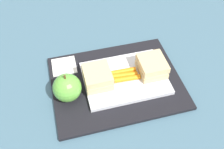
{
  "coord_description": "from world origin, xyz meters",
  "views": [
    {
      "loc": [
        0.13,
        0.45,
        0.58
      ],
      "look_at": [
        0.01,
        0.0,
        0.04
      ],
      "focal_mm": 41.57,
      "sensor_mm": 36.0,
      "label": 1
    }
  ],
  "objects_px": {
    "sandwich_half_right": "(97,77)",
    "apple": "(67,88)",
    "paper_napkin": "(64,66)",
    "food_tray": "(125,78)",
    "sandwich_half_left": "(152,66)",
    "carrot_sticks_bundle": "(125,75)"
  },
  "relations": [
    {
      "from": "sandwich_half_left",
      "to": "paper_napkin",
      "type": "height_order",
      "value": "sandwich_half_left"
    },
    {
      "from": "carrot_sticks_bundle",
      "to": "sandwich_half_left",
      "type": "bearing_deg",
      "value": 179.78
    },
    {
      "from": "sandwich_half_right",
      "to": "apple",
      "type": "xyz_separation_m",
      "value": [
        0.08,
        0.02,
        0.0
      ]
    },
    {
      "from": "sandwich_half_right",
      "to": "carrot_sticks_bundle",
      "type": "distance_m",
      "value": 0.08
    },
    {
      "from": "sandwich_half_left",
      "to": "apple",
      "type": "xyz_separation_m",
      "value": [
        0.24,
        0.02,
        0.0
      ]
    },
    {
      "from": "carrot_sticks_bundle",
      "to": "food_tray",
      "type": "bearing_deg",
      "value": 141.16
    },
    {
      "from": "sandwich_half_right",
      "to": "paper_napkin",
      "type": "bearing_deg",
      "value": -48.85
    },
    {
      "from": "food_tray",
      "to": "paper_napkin",
      "type": "relative_size",
      "value": 3.29
    },
    {
      "from": "sandwich_half_right",
      "to": "paper_napkin",
      "type": "xyz_separation_m",
      "value": [
        0.08,
        -0.09,
        -0.03
      ]
    },
    {
      "from": "carrot_sticks_bundle",
      "to": "paper_napkin",
      "type": "relative_size",
      "value": 1.13
    },
    {
      "from": "apple",
      "to": "paper_napkin",
      "type": "bearing_deg",
      "value": -91.3
    },
    {
      "from": "sandwich_half_right",
      "to": "paper_napkin",
      "type": "height_order",
      "value": "sandwich_half_right"
    },
    {
      "from": "sandwich_half_left",
      "to": "carrot_sticks_bundle",
      "type": "relative_size",
      "value": 1.01
    },
    {
      "from": "sandwich_half_left",
      "to": "food_tray",
      "type": "bearing_deg",
      "value": 0.0
    },
    {
      "from": "food_tray",
      "to": "carrot_sticks_bundle",
      "type": "relative_size",
      "value": 2.9
    },
    {
      "from": "apple",
      "to": "paper_napkin",
      "type": "height_order",
      "value": "apple"
    },
    {
      "from": "food_tray",
      "to": "sandwich_half_right",
      "type": "distance_m",
      "value": 0.08
    },
    {
      "from": "sandwich_half_left",
      "to": "sandwich_half_right",
      "type": "relative_size",
      "value": 1.0
    },
    {
      "from": "food_tray",
      "to": "apple",
      "type": "xyz_separation_m",
      "value": [
        0.16,
        0.02,
        0.03
      ]
    },
    {
      "from": "food_tray",
      "to": "sandwich_half_right",
      "type": "xyz_separation_m",
      "value": [
        0.08,
        0.0,
        0.03
      ]
    },
    {
      "from": "food_tray",
      "to": "sandwich_half_right",
      "type": "relative_size",
      "value": 2.88
    },
    {
      "from": "paper_napkin",
      "to": "carrot_sticks_bundle",
      "type": "bearing_deg",
      "value": 149.63
    }
  ]
}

